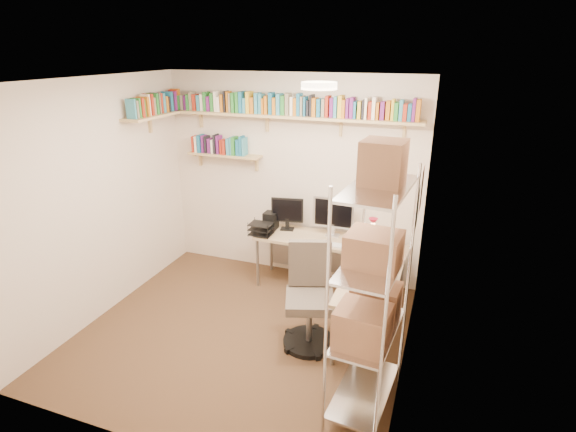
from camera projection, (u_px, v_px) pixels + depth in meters
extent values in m
plane|color=#4F3821|center=(243.00, 332.00, 4.63)|extent=(3.20, 3.20, 0.00)
cube|color=beige|center=(291.00, 178.00, 5.51)|extent=(3.20, 0.04, 2.50)
cube|color=beige|center=(100.00, 201.00, 4.70)|extent=(0.04, 3.00, 2.50)
cube|color=beige|center=(414.00, 243.00, 3.68)|extent=(0.04, 3.00, 2.50)
cube|color=beige|center=(135.00, 299.00, 2.87)|extent=(3.20, 0.04, 2.50)
cube|color=silver|center=(232.00, 80.00, 3.75)|extent=(3.20, 3.00, 0.04)
cube|color=silver|center=(422.00, 190.00, 4.06)|extent=(0.01, 0.30, 0.42)
cube|color=white|center=(418.00, 209.00, 3.73)|extent=(0.01, 0.28, 0.38)
cylinder|color=#FFEAC6|center=(319.00, 86.00, 3.72)|extent=(0.30, 0.30, 0.06)
cube|color=#D8B27A|center=(288.00, 116.00, 5.13)|extent=(3.05, 0.25, 0.03)
cube|color=#D8B27A|center=(157.00, 115.00, 5.22)|extent=(0.25, 1.00, 0.03)
cube|color=#D8B27A|center=(225.00, 155.00, 5.61)|extent=(0.95, 0.20, 0.02)
cube|color=#D8B27A|center=(199.00, 116.00, 5.59)|extent=(0.03, 0.20, 0.20)
cube|color=#D8B27A|center=(266.00, 120.00, 5.31)|extent=(0.03, 0.20, 0.20)
cube|color=#D8B27A|center=(340.00, 124.00, 5.02)|extent=(0.03, 0.20, 0.20)
cube|color=#D8B27A|center=(404.00, 128.00, 4.80)|extent=(0.03, 0.20, 0.20)
cube|color=#651C69|center=(177.00, 102.00, 5.56)|extent=(0.03, 0.12, 0.17)
cube|color=#2A802F|center=(180.00, 102.00, 5.54)|extent=(0.04, 0.12, 0.17)
cube|color=#7C735A|center=(184.00, 102.00, 5.53)|extent=(0.04, 0.11, 0.18)
cube|color=#651C69|center=(187.00, 103.00, 5.51)|extent=(0.03, 0.12, 0.17)
cube|color=#2A802F|center=(190.00, 102.00, 5.50)|extent=(0.03, 0.14, 0.19)
cube|color=#7C735A|center=(192.00, 101.00, 5.48)|extent=(0.03, 0.12, 0.22)
cube|color=#A52816|center=(196.00, 102.00, 5.47)|extent=(0.04, 0.11, 0.19)
cube|color=teal|center=(200.00, 103.00, 5.45)|extent=(0.04, 0.11, 0.18)
cube|color=white|center=(203.00, 102.00, 5.44)|extent=(0.03, 0.12, 0.20)
cube|color=#2A802F|center=(207.00, 101.00, 5.42)|extent=(0.04, 0.13, 0.22)
cube|color=#651C69|center=(210.00, 104.00, 5.41)|extent=(0.04, 0.14, 0.17)
cube|color=#2A802F|center=(213.00, 102.00, 5.39)|extent=(0.04, 0.12, 0.21)
cube|color=white|center=(217.00, 101.00, 5.37)|extent=(0.03, 0.12, 0.24)
cube|color=white|center=(220.00, 104.00, 5.37)|extent=(0.04, 0.12, 0.17)
cube|color=#BE6916|center=(223.00, 103.00, 5.35)|extent=(0.03, 0.13, 0.20)
cube|color=black|center=(226.00, 101.00, 5.33)|extent=(0.02, 0.12, 0.24)
cube|color=#BE6916|center=(229.00, 102.00, 5.32)|extent=(0.03, 0.11, 0.24)
cube|color=#7C735A|center=(232.00, 103.00, 5.31)|extent=(0.02, 0.14, 0.22)
cube|color=#2A802F|center=(235.00, 102.00, 5.30)|extent=(0.04, 0.14, 0.23)
cube|color=#2A802F|center=(239.00, 102.00, 5.28)|extent=(0.04, 0.14, 0.24)
cube|color=#1B668D|center=(242.00, 102.00, 5.26)|extent=(0.04, 0.15, 0.24)
cube|color=teal|center=(246.00, 105.00, 5.26)|extent=(0.04, 0.14, 0.17)
cube|color=gold|center=(250.00, 102.00, 5.23)|extent=(0.04, 0.14, 0.25)
cube|color=#BE6916|center=(254.00, 105.00, 5.23)|extent=(0.04, 0.15, 0.18)
cube|color=teal|center=(258.00, 103.00, 5.20)|extent=(0.04, 0.15, 0.23)
cube|color=teal|center=(262.00, 104.00, 5.19)|extent=(0.04, 0.12, 0.22)
cube|color=#BE6916|center=(264.00, 106.00, 5.19)|extent=(0.02, 0.15, 0.18)
cube|color=#BE6916|center=(267.00, 105.00, 5.17)|extent=(0.04, 0.14, 0.21)
cube|color=#1B668D|center=(272.00, 103.00, 5.14)|extent=(0.04, 0.12, 0.24)
cube|color=#BE6916|center=(276.00, 106.00, 5.14)|extent=(0.04, 0.15, 0.19)
cube|color=teal|center=(280.00, 104.00, 5.11)|extent=(0.04, 0.15, 0.23)
cube|color=#2A802F|center=(284.00, 105.00, 5.10)|extent=(0.04, 0.12, 0.21)
cube|color=#7C735A|center=(288.00, 104.00, 5.08)|extent=(0.04, 0.12, 0.24)
cube|color=white|center=(293.00, 106.00, 5.07)|extent=(0.03, 0.11, 0.20)
cube|color=#BE6916|center=(296.00, 107.00, 5.06)|extent=(0.04, 0.12, 0.19)
cube|color=#1B668D|center=(299.00, 104.00, 5.04)|extent=(0.04, 0.13, 0.24)
cube|color=#7C735A|center=(303.00, 106.00, 5.03)|extent=(0.02, 0.14, 0.21)
cube|color=#1B668D|center=(306.00, 106.00, 5.02)|extent=(0.02, 0.12, 0.21)
cube|color=black|center=(309.00, 108.00, 5.02)|extent=(0.03, 0.12, 0.17)
cube|color=black|center=(312.00, 105.00, 4.99)|extent=(0.02, 0.15, 0.23)
cube|color=#BE6916|center=(315.00, 107.00, 4.99)|extent=(0.04, 0.15, 0.20)
cube|color=#1B668D|center=(320.00, 108.00, 4.97)|extent=(0.04, 0.14, 0.19)
cube|color=#7C735A|center=(324.00, 108.00, 4.95)|extent=(0.04, 0.13, 0.20)
cube|color=#A52816|center=(328.00, 106.00, 4.94)|extent=(0.03, 0.14, 0.23)
cube|color=#651C69|center=(332.00, 108.00, 4.92)|extent=(0.04, 0.12, 0.21)
cube|color=teal|center=(336.00, 107.00, 4.91)|extent=(0.03, 0.14, 0.23)
cube|color=gold|center=(341.00, 107.00, 4.89)|extent=(0.04, 0.13, 0.24)
cube|color=#BE6916|center=(345.00, 109.00, 4.88)|extent=(0.03, 0.15, 0.19)
cube|color=#651C69|center=(348.00, 108.00, 4.87)|extent=(0.03, 0.13, 0.21)
cube|color=#651C69|center=(352.00, 108.00, 4.85)|extent=(0.04, 0.13, 0.22)
cube|color=#1B668D|center=(356.00, 110.00, 4.84)|extent=(0.03, 0.15, 0.18)
cube|color=gold|center=(360.00, 110.00, 4.83)|extent=(0.04, 0.12, 0.18)
cube|color=black|center=(364.00, 109.00, 4.81)|extent=(0.02, 0.14, 0.20)
cube|color=white|center=(367.00, 108.00, 4.80)|extent=(0.03, 0.15, 0.22)
cube|color=#A52816|center=(370.00, 110.00, 4.79)|extent=(0.03, 0.12, 0.19)
cube|color=white|center=(374.00, 108.00, 4.77)|extent=(0.04, 0.11, 0.23)
cube|color=#BE6916|center=(378.00, 111.00, 4.77)|extent=(0.03, 0.13, 0.18)
cube|color=#651C69|center=(383.00, 111.00, 4.75)|extent=(0.04, 0.12, 0.19)
cube|color=#BE6916|center=(388.00, 110.00, 4.73)|extent=(0.04, 0.11, 0.20)
cube|color=gold|center=(393.00, 110.00, 4.71)|extent=(0.03, 0.12, 0.22)
cube|color=#2A802F|center=(397.00, 111.00, 4.71)|extent=(0.04, 0.15, 0.19)
cube|color=teal|center=(401.00, 110.00, 4.69)|extent=(0.04, 0.13, 0.21)
cube|color=#A52816|center=(405.00, 112.00, 4.68)|extent=(0.04, 0.13, 0.17)
cube|color=#1B668D|center=(410.00, 112.00, 4.66)|extent=(0.04, 0.11, 0.18)
cube|color=#651C69|center=(414.00, 110.00, 4.64)|extent=(0.03, 0.15, 0.24)
cube|color=#BE6916|center=(418.00, 111.00, 4.63)|extent=(0.04, 0.13, 0.22)
cube|color=teal|center=(131.00, 109.00, 4.80)|extent=(0.12, 0.03, 0.21)
cube|color=#7C735A|center=(134.00, 110.00, 4.84)|extent=(0.12, 0.03, 0.19)
cube|color=#2A802F|center=(136.00, 108.00, 4.87)|extent=(0.12, 0.03, 0.21)
cube|color=#A52816|center=(139.00, 108.00, 4.91)|extent=(0.14, 0.04, 0.21)
cube|color=#2A802F|center=(141.00, 108.00, 4.95)|extent=(0.11, 0.02, 0.19)
cube|color=#BE6916|center=(143.00, 107.00, 4.98)|extent=(0.15, 0.04, 0.21)
cube|color=white|center=(146.00, 105.00, 5.02)|extent=(0.11, 0.03, 0.23)
cube|color=#A52816|center=(148.00, 105.00, 5.06)|extent=(0.13, 0.04, 0.24)
cube|color=#7C735A|center=(151.00, 106.00, 5.11)|extent=(0.12, 0.04, 0.19)
cube|color=#2A802F|center=(153.00, 104.00, 5.13)|extent=(0.15, 0.03, 0.23)
cube|color=black|center=(155.00, 103.00, 5.17)|extent=(0.12, 0.03, 0.24)
cube|color=#7C735A|center=(156.00, 103.00, 5.20)|extent=(0.11, 0.03, 0.23)
cube|color=#A52816|center=(158.00, 103.00, 5.23)|extent=(0.12, 0.03, 0.23)
cube|color=teal|center=(161.00, 103.00, 5.27)|extent=(0.11, 0.04, 0.22)
cube|color=#BE6916|center=(164.00, 104.00, 5.33)|extent=(0.12, 0.04, 0.18)
cube|color=black|center=(165.00, 104.00, 5.36)|extent=(0.14, 0.03, 0.18)
cube|color=#1B668D|center=(167.00, 101.00, 5.39)|extent=(0.14, 0.04, 0.23)
cube|color=black|center=(169.00, 102.00, 5.43)|extent=(0.13, 0.03, 0.21)
cube|color=#651C69|center=(171.00, 101.00, 5.46)|extent=(0.13, 0.04, 0.23)
cube|color=#A52816|center=(173.00, 100.00, 5.50)|extent=(0.11, 0.03, 0.24)
cube|color=#BE6916|center=(176.00, 99.00, 5.54)|extent=(0.11, 0.04, 0.25)
cube|color=#A52816|center=(195.00, 144.00, 5.70)|extent=(0.03, 0.13, 0.20)
cube|color=white|center=(198.00, 144.00, 5.68)|extent=(0.03, 0.14, 0.20)
cube|color=#1B668D|center=(201.00, 143.00, 5.67)|extent=(0.04, 0.15, 0.22)
cube|color=#651C69|center=(204.00, 144.00, 5.65)|extent=(0.03, 0.12, 0.22)
cube|color=black|center=(207.00, 144.00, 5.64)|extent=(0.03, 0.12, 0.21)
cube|color=#651C69|center=(211.00, 146.00, 5.63)|extent=(0.04, 0.12, 0.18)
cube|color=white|center=(214.00, 146.00, 5.62)|extent=(0.03, 0.13, 0.17)
cube|color=black|center=(216.00, 144.00, 5.59)|extent=(0.02, 0.13, 0.24)
cube|color=#651C69|center=(219.00, 144.00, 5.58)|extent=(0.03, 0.13, 0.22)
cube|color=#A52816|center=(222.00, 147.00, 5.58)|extent=(0.03, 0.12, 0.18)
cube|color=#A52816|center=(226.00, 147.00, 5.56)|extent=(0.04, 0.14, 0.18)
cube|color=teal|center=(230.00, 146.00, 5.54)|extent=(0.04, 0.13, 0.20)
cube|color=teal|center=(232.00, 146.00, 5.53)|extent=(0.02, 0.13, 0.22)
cube|color=#2A802F|center=(235.00, 146.00, 5.51)|extent=(0.04, 0.14, 0.22)
cube|color=#1B668D|center=(239.00, 147.00, 5.50)|extent=(0.04, 0.12, 0.19)
cube|color=#1B668D|center=(242.00, 146.00, 5.48)|extent=(0.03, 0.12, 0.24)
cube|color=teal|center=(245.00, 147.00, 5.47)|extent=(0.02, 0.14, 0.22)
cube|color=tan|center=(327.00, 240.00, 5.27)|extent=(1.68, 0.53, 0.04)
cube|color=tan|center=(370.00, 281.00, 4.34)|extent=(0.53, 1.15, 0.04)
cylinder|color=gray|center=(258.00, 263.00, 5.44)|extent=(0.04, 0.04, 0.62)
cylinder|color=gray|center=(271.00, 248.00, 5.83)|extent=(0.04, 0.04, 0.62)
cylinder|color=gray|center=(403.00, 268.00, 5.30)|extent=(0.04, 0.04, 0.62)
cylinder|color=gray|center=(333.00, 336.00, 4.05)|extent=(0.04, 0.04, 0.62)
cylinder|color=gray|center=(382.00, 347.00, 3.91)|extent=(0.04, 0.04, 0.62)
cube|color=gray|center=(331.00, 254.00, 5.57)|extent=(1.59, 0.02, 0.49)
cube|color=silver|center=(333.00, 213.00, 5.24)|extent=(0.49, 0.03, 0.37)
cube|color=black|center=(333.00, 213.00, 5.22)|extent=(0.44, 0.00, 0.32)
cube|color=black|center=(287.00, 210.00, 5.43)|extent=(0.39, 0.03, 0.30)
cube|color=black|center=(386.00, 254.00, 4.23)|extent=(0.03, 0.51, 0.34)
cube|color=white|center=(384.00, 254.00, 4.24)|extent=(0.00, 0.46, 0.29)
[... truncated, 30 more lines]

